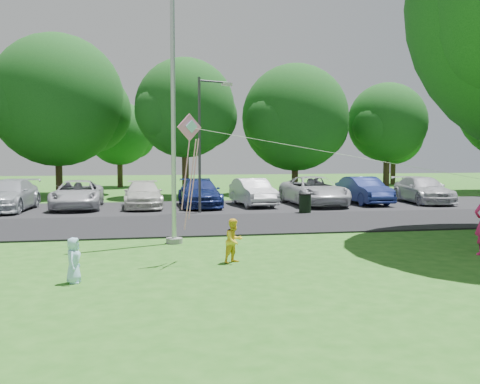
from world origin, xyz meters
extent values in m
plane|color=#256219|center=(0.00, 0.00, 0.00)|extent=(120.00, 120.00, 0.00)
cube|color=black|center=(0.00, 9.00, 0.03)|extent=(60.00, 6.00, 0.06)
cube|color=black|center=(0.00, 15.50, 0.03)|extent=(42.00, 7.00, 0.06)
cylinder|color=#B7BABF|center=(-3.50, 5.00, 5.00)|extent=(0.14, 0.14, 10.00)
cylinder|color=gray|center=(-3.50, 5.00, 0.08)|extent=(0.50, 0.50, 0.16)
cylinder|color=#3F3F44|center=(-1.82, 12.86, 3.06)|extent=(0.12, 0.12, 6.12)
cylinder|color=#3F3F44|center=(-1.16, 13.11, 5.97)|extent=(1.37, 0.58, 0.09)
cube|color=silver|center=(-0.49, 13.36, 5.90)|extent=(0.51, 0.37, 0.14)
cylinder|color=black|center=(2.86, 11.99, 0.43)|extent=(0.54, 0.54, 0.86)
cylinder|color=black|center=(2.86, 11.99, 0.88)|extent=(0.57, 0.57, 0.05)
cylinder|color=#332316|center=(-9.60, 25.24, 1.60)|extent=(0.44, 0.44, 3.19)
sphere|color=#103D14|center=(-9.60, 25.24, 6.17)|extent=(8.50, 8.50, 8.50)
sphere|color=#103D14|center=(-7.68, 26.09, 5.53)|extent=(5.53, 5.53, 5.53)
sphere|color=#103D14|center=(-11.30, 24.17, 5.74)|extent=(5.10, 5.10, 5.10)
cylinder|color=#332316|center=(-1.58, 22.90, 1.71)|extent=(0.44, 0.44, 3.43)
sphere|color=#103D14|center=(-1.58, 22.90, 5.62)|extent=(6.27, 6.27, 6.27)
sphere|color=#103D14|center=(-0.17, 23.53, 5.15)|extent=(4.07, 4.07, 4.07)
sphere|color=#103D14|center=(-2.84, 22.12, 5.31)|extent=(3.76, 3.76, 3.76)
cylinder|color=#332316|center=(6.03, 24.17, 1.33)|extent=(0.44, 0.44, 2.66)
sphere|color=#103D14|center=(6.03, 24.17, 5.20)|extent=(7.27, 7.27, 7.27)
sphere|color=#103D14|center=(7.66, 24.89, 4.66)|extent=(4.72, 4.72, 4.72)
sphere|color=#103D14|center=(4.57, 23.26, 4.84)|extent=(4.36, 4.36, 4.36)
cylinder|color=#332316|center=(13.12, 24.89, 1.51)|extent=(0.44, 0.44, 3.02)
sphere|color=#103D14|center=(13.12, 24.89, 5.00)|extent=(5.67, 5.67, 5.67)
sphere|color=#103D14|center=(14.39, 25.46, 4.58)|extent=(3.68, 3.68, 3.68)
sphere|color=#103D14|center=(11.98, 24.18, 4.72)|extent=(3.40, 3.40, 3.40)
cylinder|color=#332316|center=(-6.00, 34.00, 1.30)|extent=(0.44, 0.44, 2.60)
sphere|color=#103D14|center=(-6.00, 34.00, 4.42)|extent=(5.20, 5.20, 5.20)
sphere|color=#103D14|center=(-4.83, 34.52, 4.03)|extent=(3.38, 3.38, 3.38)
sphere|color=#103D14|center=(-7.04, 33.35, 4.16)|extent=(3.12, 3.12, 3.12)
cylinder|color=#332316|center=(18.00, 33.50, 1.30)|extent=(0.44, 0.44, 2.60)
sphere|color=#103D14|center=(18.00, 33.50, 4.42)|extent=(5.20, 5.20, 5.20)
sphere|color=#103D14|center=(19.17, 34.02, 4.03)|extent=(3.38, 3.38, 3.38)
sphere|color=#103D14|center=(16.96, 32.85, 4.16)|extent=(3.12, 3.12, 3.12)
imported|color=#B2B7BF|center=(-10.50, 15.27, 0.79)|extent=(2.42, 5.15, 1.45)
imported|color=silver|center=(-7.45, 15.76, 0.75)|extent=(2.32, 4.96, 1.37)
imported|color=silver|center=(-4.31, 15.57, 0.71)|extent=(1.85, 4.49, 1.30)
imported|color=navy|center=(-1.53, 15.57, 0.75)|extent=(1.95, 4.77, 1.38)
imported|color=silver|center=(1.23, 15.64, 0.76)|extent=(1.84, 4.34, 1.39)
imported|color=silver|center=(4.40, 15.32, 0.80)|extent=(2.58, 5.41, 1.49)
imported|color=navy|center=(7.25, 15.51, 0.78)|extent=(1.64, 4.40, 1.44)
imported|color=silver|center=(10.61, 15.40, 0.77)|extent=(2.39, 5.02, 1.41)
imported|color=yellow|center=(-2.24, 1.80, 0.55)|extent=(0.68, 0.64, 1.10)
imported|color=#A6D9FF|center=(-5.89, 0.36, 0.48)|extent=(0.36, 0.51, 0.96)
cube|color=pink|center=(-3.30, 2.07, 3.34)|extent=(0.62, 0.32, 0.67)
cube|color=#8CC6E5|center=(-3.25, 2.04, 3.36)|extent=(0.30, 0.17, 0.32)
cylinder|color=white|center=(0.61, 1.81, 2.67)|extent=(7.82, 0.53, 1.35)
cylinder|color=pink|center=(-3.40, 2.07, 2.20)|extent=(0.22, 0.28, 1.77)
cylinder|color=pink|center=(-3.20, 2.12, 2.06)|extent=(0.24, 0.46, 2.03)
cylinder|color=pink|center=(-3.30, 1.99, 1.92)|extent=(0.27, 0.68, 2.26)
camera|label=1|loc=(-4.55, -11.08, 2.67)|focal=40.00mm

